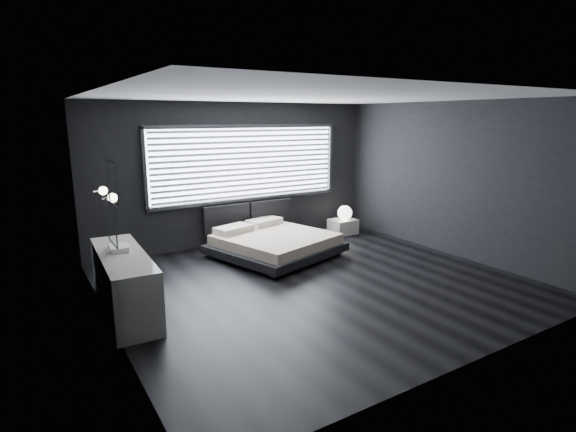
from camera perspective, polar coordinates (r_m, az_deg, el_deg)
room at (r=6.69m, az=3.83°, el=2.85°), size 6.04×6.00×2.80m
window at (r=9.06m, az=-5.10°, el=6.69°), size 4.14×0.09×1.52m
headboard at (r=9.16m, az=-4.99°, el=0.16°), size 1.96×0.16×0.52m
sconce_near at (r=5.57m, az=-21.41°, el=2.16°), size 0.18×0.11×0.11m
sconce_far at (r=6.16m, az=-22.45°, el=2.98°), size 0.18×0.11×0.11m
wall_art_upper at (r=4.93m, az=-21.40°, el=3.88°), size 0.01×0.48×0.48m
wall_art_lower at (r=5.26m, az=-21.50°, el=-0.86°), size 0.01×0.48×0.48m
bed at (r=8.33m, az=-1.74°, el=-3.38°), size 2.45×2.39×0.52m
nightstand at (r=9.95m, az=6.98°, el=-1.32°), size 0.55×0.46×0.32m
orb_lamp at (r=9.85m, az=7.22°, el=0.42°), size 0.31×0.31×0.31m
dresser at (r=6.30m, az=-20.04°, el=-7.94°), size 0.64×2.01×0.80m
book_stack at (r=6.31m, az=-20.75°, el=-3.85°), size 0.33×0.40×0.07m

